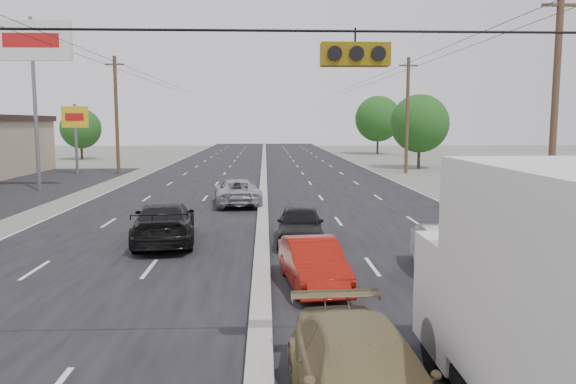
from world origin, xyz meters
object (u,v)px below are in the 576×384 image
(tree_right_mid, at_px, (420,123))
(queue_car_b, at_px, (451,254))
(utility_pole_right_b, at_px, (555,106))
(tree_left_far, at_px, (81,129))
(utility_pole_left_c, at_px, (117,114))
(pole_sign_far, at_px, (75,123))
(queue_car_a, at_px, (300,224))
(oncoming_near, at_px, (164,223))
(oncoming_far, at_px, (237,192))
(tan_sedan, at_px, (364,381))
(pole_sign_billboard, at_px, (32,51))
(tree_right_far, at_px, (378,119))
(utility_pole_right_c, at_px, (407,115))
(red_sedan, at_px, (313,264))

(tree_right_mid, relative_size, queue_car_b, 1.66)
(utility_pole_right_b, relative_size, tree_left_far, 1.63)
(utility_pole_right_b, height_order, tree_left_far, utility_pole_right_b)
(utility_pole_left_c, xyz_separation_m, pole_sign_far, (-3.50, -0.00, -0.70))
(queue_car_a, relative_size, oncoming_near, 0.77)
(oncoming_near, height_order, oncoming_far, oncoming_near)
(tan_sedan, bearing_deg, pole_sign_billboard, 115.17)
(pole_sign_billboard, distance_m, tan_sedan, 34.14)
(tree_right_far, height_order, queue_car_b, tree_right_far)
(tree_left_far, bearing_deg, pole_sign_far, -73.30)
(tree_right_far, bearing_deg, queue_car_a, -104.02)
(pole_sign_billboard, height_order, oncoming_far, pole_sign_billboard)
(pole_sign_far, bearing_deg, pole_sign_billboard, -82.87)
(utility_pole_right_b, bearing_deg, queue_car_a, -162.68)
(utility_pole_left_c, xyz_separation_m, utility_pole_right_b, (25.00, -25.00, 0.00))
(utility_pole_left_c, relative_size, tree_right_far, 1.23)
(pole_sign_far, distance_m, tree_right_far, 43.87)
(pole_sign_billboard, xyz_separation_m, oncoming_near, (10.91, -16.27, -8.09))
(tree_left_far, height_order, tree_right_far, tree_right_far)
(pole_sign_far, xyz_separation_m, tree_right_mid, (31.00, 5.00, -0.07))
(queue_car_b, bearing_deg, utility_pole_right_c, 80.53)
(pole_sign_billboard, xyz_separation_m, red_sedan, (15.90, -22.01, -8.22))
(oncoming_far, bearing_deg, tree_right_far, -115.90)
(utility_pole_right_b, bearing_deg, tree_left_far, 127.48)
(tan_sedan, distance_m, red_sedan, 7.00)
(tree_left_far, height_order, tan_sedan, tree_left_far)
(tan_sedan, distance_m, oncoming_near, 13.73)
(tree_right_mid, relative_size, tan_sedan, 1.50)
(tree_left_far, distance_m, tree_right_mid, 39.93)
(queue_car_b, bearing_deg, tan_sedan, -114.01)
(tree_left_far, distance_m, oncoming_far, 43.95)
(tree_right_far, xyz_separation_m, queue_car_b, (-10.58, -63.25, -4.25))
(tree_right_far, bearing_deg, oncoming_near, -108.58)
(utility_pole_left_c, bearing_deg, queue_car_b, -61.67)
(tree_right_mid, xyz_separation_m, oncoming_near, (-18.59, -33.27, -3.56))
(queue_car_a, height_order, oncoming_far, queue_car_a)
(utility_pole_right_c, height_order, tan_sedan, utility_pole_right_c)
(pole_sign_billboard, bearing_deg, oncoming_near, -56.15)
(queue_car_b, relative_size, oncoming_near, 0.80)
(tree_left_far, relative_size, tan_sedan, 1.29)
(utility_pole_left_c, xyz_separation_m, queue_car_a, (13.90, -28.46, -4.40))
(pole_sign_far, height_order, oncoming_far, pole_sign_far)
(tree_left_far, bearing_deg, queue_car_b, -62.75)
(utility_pole_left_c, bearing_deg, tree_right_far, 46.47)
(pole_sign_far, bearing_deg, oncoming_near, -66.30)
(pole_sign_billboard, relative_size, tree_right_mid, 1.54)
(red_sedan, distance_m, oncoming_far, 15.55)
(tan_sedan, distance_m, oncoming_far, 22.49)
(utility_pole_right_c, bearing_deg, utility_pole_right_b, -90.00)
(utility_pole_left_c, relative_size, utility_pole_right_b, 1.00)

